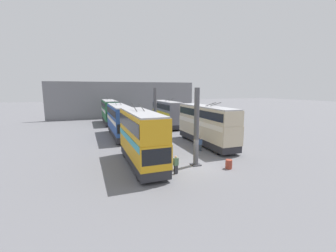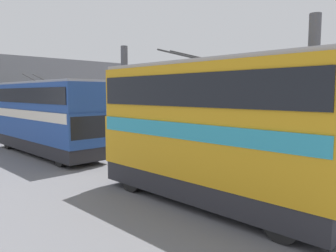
% 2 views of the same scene
% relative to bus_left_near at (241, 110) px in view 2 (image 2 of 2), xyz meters
% --- Properties ---
extents(ground_plane, '(240.00, 240.00, 0.00)m').
position_rel_bus_left_near_xyz_m(ground_plane, '(-6.92, 4.83, -2.86)').
color(ground_plane, slate).
extents(depot_back_wall, '(0.50, 36.00, 8.75)m').
position_rel_bus_left_near_xyz_m(depot_back_wall, '(30.99, 4.83, 1.51)').
color(depot_back_wall, slate).
rests_on(depot_back_wall, ground_plane).
extents(support_column_near, '(0.86, 0.86, 7.27)m').
position_rel_bus_left_near_xyz_m(support_column_near, '(-6.57, 4.83, 0.65)').
color(support_column_near, '#4C4C51').
rests_on(support_column_near, ground_plane).
extents(support_column_far, '(0.86, 0.86, 7.27)m').
position_rel_bus_left_near_xyz_m(support_column_far, '(6.43, 4.83, 0.65)').
color(support_column_far, '#4C4C51').
rests_on(support_column_far, ground_plane).
extents(bus_left_near, '(11.49, 2.54, 5.63)m').
position_rel_bus_left_near_xyz_m(bus_left_near, '(0.00, 0.00, 0.00)').
color(bus_left_near, black).
rests_on(bus_left_near, ground_plane).
extents(bus_left_far, '(10.14, 2.54, 5.46)m').
position_rel_bus_left_near_xyz_m(bus_left_far, '(14.77, 0.00, -0.11)').
color(bus_left_far, black).
rests_on(bus_left_far, ground_plane).
extents(bus_right_near, '(9.45, 2.54, 5.74)m').
position_rel_bus_left_near_xyz_m(bus_right_near, '(-4.98, 9.66, 0.04)').
color(bus_right_near, black).
rests_on(bus_right_near, ground_plane).
extents(bus_right_mid, '(11.12, 2.54, 5.37)m').
position_rel_bus_left_near_xyz_m(bus_right_mid, '(8.60, 9.66, -0.16)').
color(bus_right_mid, black).
rests_on(bus_right_mid, ground_plane).
extents(person_by_right_row, '(0.31, 0.46, 1.60)m').
position_rel_bus_left_near_xyz_m(person_by_right_row, '(-7.96, 7.44, -2.03)').
color(person_by_right_row, '#2D2D33').
rests_on(person_by_right_row, ground_plane).
extents(person_by_left_row, '(0.44, 0.48, 1.56)m').
position_rel_bus_left_near_xyz_m(person_by_left_row, '(-2.32, 2.03, -2.05)').
color(person_by_left_row, '#384251').
rests_on(person_by_left_row, ground_plane).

